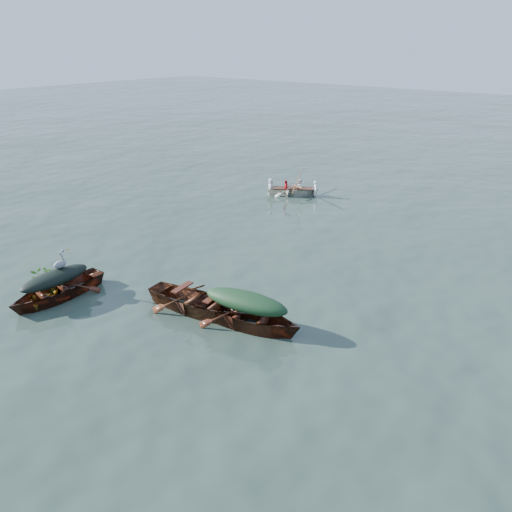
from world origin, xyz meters
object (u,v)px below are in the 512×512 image
(dark_covered_boat, at_px, (58,298))
(heron, at_px, (61,269))
(green_tarp_boat, at_px, (246,326))
(rowed_boat, at_px, (293,195))
(open_wooden_boat, at_px, (199,312))
(yellow_dinghy, at_px, (46,296))

(dark_covered_boat, xyz_separation_m, heron, (-0.11, 0.28, 0.84))
(green_tarp_boat, xyz_separation_m, rowed_boat, (-6.00, 10.86, 0.00))
(heron, bearing_deg, open_wooden_boat, -22.81)
(green_tarp_boat, bearing_deg, heron, 99.77)
(yellow_dinghy, xyz_separation_m, green_tarp_boat, (5.84, 2.43, 0.00))
(dark_covered_boat, relative_size, green_tarp_boat, 0.89)
(yellow_dinghy, xyz_separation_m, heron, (0.34, 0.43, 0.84))
(green_tarp_boat, relative_size, open_wooden_boat, 0.97)
(open_wooden_boat, bearing_deg, rowed_boat, 14.58)
(rowed_boat, bearing_deg, green_tarp_boat, 174.76)
(dark_covered_boat, bearing_deg, yellow_dinghy, -163.81)
(rowed_boat, xyz_separation_m, heron, (0.50, -12.86, 0.84))
(yellow_dinghy, relative_size, green_tarp_boat, 0.65)
(heron, bearing_deg, rowed_boat, 46.01)
(green_tarp_boat, xyz_separation_m, heron, (-5.50, -2.00, 0.84))
(rowed_boat, distance_m, heron, 12.89)
(green_tarp_boat, bearing_deg, dark_covered_boat, 102.75)
(dark_covered_boat, distance_m, heron, 0.89)
(dark_covered_boat, height_order, heron, heron)
(green_tarp_boat, distance_m, rowed_boat, 12.41)
(dark_covered_boat, bearing_deg, rowed_boat, 90.72)
(yellow_dinghy, xyz_separation_m, open_wooden_boat, (4.33, 2.16, 0.00))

